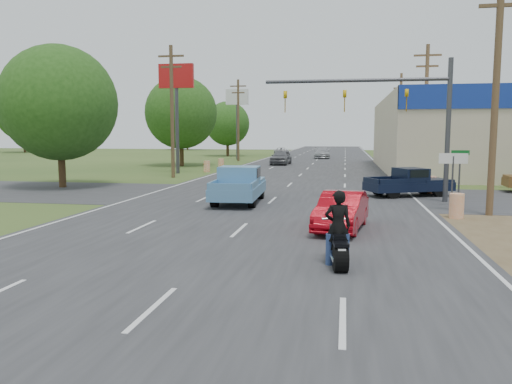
% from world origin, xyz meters
% --- Properties ---
extents(ground, '(200.00, 200.00, 0.00)m').
position_xyz_m(ground, '(0.00, 0.00, 0.00)').
color(ground, '#31491D').
rests_on(ground, ground).
extents(main_road, '(15.00, 180.00, 0.02)m').
position_xyz_m(main_road, '(0.00, 40.00, 0.01)').
color(main_road, '#2D2D30').
rests_on(main_road, ground).
extents(cross_road, '(120.00, 10.00, 0.02)m').
position_xyz_m(cross_road, '(0.00, 18.00, 0.01)').
color(cross_road, '#2D2D30').
rests_on(cross_road, ground).
extents(utility_pole_1, '(2.00, 0.28, 10.00)m').
position_xyz_m(utility_pole_1, '(9.50, 13.00, 5.32)').
color(utility_pole_1, '#4C3823').
rests_on(utility_pole_1, ground).
extents(utility_pole_2, '(2.00, 0.28, 10.00)m').
position_xyz_m(utility_pole_2, '(9.50, 31.00, 5.32)').
color(utility_pole_2, '#4C3823').
rests_on(utility_pole_2, ground).
extents(utility_pole_3, '(2.00, 0.28, 10.00)m').
position_xyz_m(utility_pole_3, '(9.50, 49.00, 5.32)').
color(utility_pole_3, '#4C3823').
rests_on(utility_pole_3, ground).
extents(utility_pole_5, '(2.00, 0.28, 10.00)m').
position_xyz_m(utility_pole_5, '(-9.50, 28.00, 5.32)').
color(utility_pole_5, '#4C3823').
rests_on(utility_pole_5, ground).
extents(utility_pole_6, '(2.00, 0.28, 10.00)m').
position_xyz_m(utility_pole_6, '(-9.50, 52.00, 5.32)').
color(utility_pole_6, '#4C3823').
rests_on(utility_pole_6, ground).
extents(tree_0, '(7.14, 7.14, 8.84)m').
position_xyz_m(tree_0, '(-14.00, 20.00, 5.26)').
color(tree_0, '#422D19').
rests_on(tree_0, ground).
extents(tree_1, '(7.56, 7.56, 9.36)m').
position_xyz_m(tree_1, '(-13.50, 42.00, 5.57)').
color(tree_1, '#422D19').
rests_on(tree_1, ground).
extents(tree_2, '(6.72, 6.72, 8.32)m').
position_xyz_m(tree_2, '(-14.20, 66.00, 4.95)').
color(tree_2, '#422D19').
rests_on(tree_2, ground).
extents(tree_4, '(9.24, 9.24, 11.44)m').
position_xyz_m(tree_4, '(-55.00, 75.00, 6.82)').
color(tree_4, '#422D19').
rests_on(tree_4, ground).
extents(tree_5, '(7.98, 7.98, 9.88)m').
position_xyz_m(tree_5, '(30.00, 95.00, 5.88)').
color(tree_5, '#422D19').
rests_on(tree_5, ground).
extents(tree_6, '(8.82, 8.82, 10.92)m').
position_xyz_m(tree_6, '(-30.00, 95.00, 6.51)').
color(tree_6, '#422D19').
rests_on(tree_6, ground).
extents(barrel_0, '(0.56, 0.56, 1.00)m').
position_xyz_m(barrel_0, '(8.00, 12.00, 0.50)').
color(barrel_0, orange).
rests_on(barrel_0, ground).
extents(barrel_1, '(0.56, 0.56, 1.00)m').
position_xyz_m(barrel_1, '(8.40, 20.50, 0.50)').
color(barrel_1, orange).
rests_on(barrel_1, ground).
extents(barrel_2, '(0.56, 0.56, 1.00)m').
position_xyz_m(barrel_2, '(-8.50, 34.00, 0.50)').
color(barrel_2, orange).
rests_on(barrel_2, ground).
extents(barrel_3, '(0.56, 0.56, 1.00)m').
position_xyz_m(barrel_3, '(-8.20, 38.00, 0.50)').
color(barrel_3, orange).
rests_on(barrel_3, ground).
extents(pole_sign_left_near, '(3.00, 0.35, 9.20)m').
position_xyz_m(pole_sign_left_near, '(-10.50, 32.00, 7.17)').
color(pole_sign_left_near, '#3F3F44').
rests_on(pole_sign_left_near, ground).
extents(pole_sign_left_far, '(3.00, 0.35, 9.20)m').
position_xyz_m(pole_sign_left_far, '(-10.50, 56.00, 7.17)').
color(pole_sign_left_far, '#3F3F44').
rests_on(pole_sign_left_far, ground).
extents(lane_sign, '(1.20, 0.08, 2.52)m').
position_xyz_m(lane_sign, '(8.20, 14.00, 1.90)').
color(lane_sign, '#3F3F44').
rests_on(lane_sign, ground).
extents(street_name_sign, '(0.80, 0.08, 2.61)m').
position_xyz_m(street_name_sign, '(8.80, 15.50, 1.61)').
color(street_name_sign, '#3F3F44').
rests_on(street_name_sign, ground).
extents(signal_mast, '(9.12, 0.40, 7.00)m').
position_xyz_m(signal_mast, '(5.82, 17.00, 4.80)').
color(signal_mast, '#3F3F44').
rests_on(signal_mast, ground).
extents(red_convertible, '(2.02, 4.19, 1.32)m').
position_xyz_m(red_convertible, '(3.50, 8.76, 0.66)').
color(red_convertible, '#A20712').
rests_on(red_convertible, ground).
extents(motorcycle, '(0.73, 2.20, 1.11)m').
position_xyz_m(motorcycle, '(3.45, 3.82, 0.49)').
color(motorcycle, black).
rests_on(motorcycle, ground).
extents(rider, '(0.73, 0.53, 1.85)m').
position_xyz_m(rider, '(3.44, 3.87, 0.92)').
color(rider, black).
rests_on(rider, ground).
extents(blue_pickup, '(2.32, 5.46, 1.78)m').
position_xyz_m(blue_pickup, '(-1.49, 15.03, 0.90)').
color(blue_pickup, black).
rests_on(blue_pickup, ground).
extents(navy_pickup, '(4.94, 3.59, 1.53)m').
position_xyz_m(navy_pickup, '(7.10, 19.11, 0.77)').
color(navy_pickup, black).
rests_on(navy_pickup, ground).
extents(distant_car_grey, '(2.15, 4.86, 1.63)m').
position_xyz_m(distant_car_grey, '(-3.37, 45.78, 0.81)').
color(distant_car_grey, '#5D5E63').
rests_on(distant_car_grey, ground).
extents(distant_car_silver, '(2.51, 5.41, 1.53)m').
position_xyz_m(distant_car_silver, '(0.38, 61.03, 0.77)').
color(distant_car_silver, '#A5A5AA').
rests_on(distant_car_silver, ground).
extents(distant_car_white, '(2.09, 4.48, 1.24)m').
position_xyz_m(distant_car_white, '(-6.50, 71.09, 0.62)').
color(distant_car_white, '#BDBDBD').
rests_on(distant_car_white, ground).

